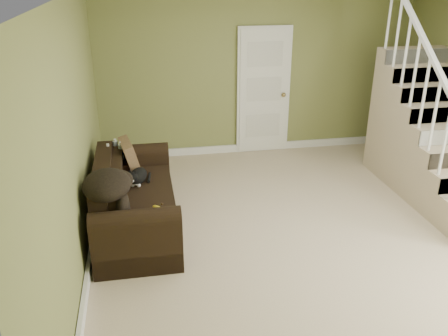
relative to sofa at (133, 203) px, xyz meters
name	(u,v)px	position (x,y,z in m)	size (l,w,h in m)	color
floor	(311,234)	(2.02, -0.53, -0.31)	(5.00, 5.50, 0.01)	#C6B58F
wall_back	(257,73)	(2.02, 2.22, 0.99)	(5.00, 0.04, 2.60)	olive
wall_left	(74,142)	(-0.48, -0.53, 0.99)	(0.04, 5.50, 2.60)	olive
baseboard_back	(256,147)	(2.02, 2.19, -0.25)	(5.00, 0.04, 0.12)	white
baseboard_left	(91,250)	(-0.45, -0.53, -0.25)	(0.04, 5.50, 0.12)	white
door	(264,91)	(2.12, 2.17, 0.70)	(0.86, 0.12, 2.02)	white
staircase	(430,143)	(4.01, 0.43, 0.33)	(1.00, 2.51, 2.82)	#C6B58F
sofa	(133,203)	(0.00, 0.00, 0.00)	(0.89, 2.06, 0.82)	black
side_table	(118,180)	(-0.18, 0.66, 0.00)	(0.53, 0.53, 0.84)	black
cat	(138,177)	(0.09, 0.24, 0.23)	(0.29, 0.52, 0.25)	black
banana	(159,209)	(0.29, -0.49, 0.16)	(0.05, 0.19, 0.05)	yellow
throw_pillow	(131,159)	(0.01, 0.61, 0.31)	(0.12, 0.49, 0.49)	#503220
throw_blanket	(107,185)	(-0.22, -0.59, 0.53)	(0.48, 0.63, 0.26)	black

